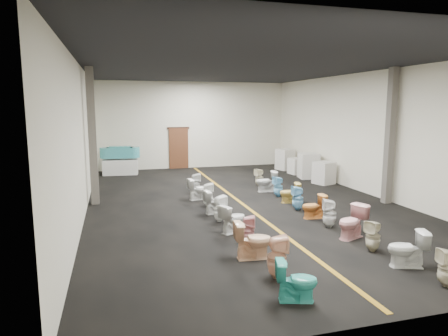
{
  "coord_description": "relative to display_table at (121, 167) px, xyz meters",
  "views": [
    {
      "loc": [
        -4.1,
        -12.74,
        3.26
      ],
      "look_at": [
        -0.27,
        1.0,
        1.03
      ],
      "focal_mm": 32.0,
      "sensor_mm": 36.0,
      "label": 1
    }
  ],
  "objects": [
    {
      "name": "toilet_right_6",
      "position": [
        5.23,
        -8.39,
        0.03
      ],
      "size": [
        0.38,
        0.37,
        0.77
      ],
      "primitive_type": "imported",
      "rotation": [
        0.0,
        0.0,
        -1.64
      ],
      "color": "#80C3E7",
      "rests_on": "floor"
    },
    {
      "name": "appliance_crate_d",
      "position": [
        8.21,
        -0.79,
        0.17
      ],
      "size": [
        0.95,
        0.95,
        1.06
      ],
      "primitive_type": "cube",
      "rotation": [
        0.0,
        0.0,
        0.34
      ],
      "color": "silver",
      "rests_on": "floor"
    },
    {
      "name": "toilet_left_6",
      "position": [
        2.65,
        -8.07,
        0.01
      ],
      "size": [
        0.76,
        0.49,
        0.73
      ],
      "primitive_type": "imported",
      "rotation": [
        0.0,
        0.0,
        1.69
      ],
      "color": "silver",
      "rests_on": "floor"
    },
    {
      "name": "toilet_right_8",
      "position": [
        5.38,
        -6.48,
        0.01
      ],
      "size": [
        0.39,
        0.38,
        0.75
      ],
      "primitive_type": "imported",
      "rotation": [
        0.0,
        0.0,
        -1.43
      ],
      "color": "#85D0F6",
      "rests_on": "floor"
    },
    {
      "name": "wall_right",
      "position": [
        8.81,
        -6.81,
        1.89
      ],
      "size": [
        0.0,
        16.0,
        16.0
      ],
      "primitive_type": "plane",
      "rotation": [
        1.57,
        0.0,
        -1.57
      ],
      "color": "beige",
      "rests_on": "ground"
    },
    {
      "name": "ceiling",
      "position": [
        3.81,
        -6.81,
        4.14
      ],
      "size": [
        16.0,
        16.0,
        0.0
      ],
      "primitive_type": "plane",
      "rotation": [
        3.14,
        0.0,
        0.0
      ],
      "color": "black",
      "rests_on": "ground"
    },
    {
      "name": "toilet_left_9",
      "position": [
        2.58,
        -5.31,
        0.04
      ],
      "size": [
        0.38,
        0.37,
        0.79
      ],
      "primitive_type": "imported",
      "rotation": [
        0.0,
        0.0,
        1.53
      ],
      "color": "silver",
      "rests_on": "floor"
    },
    {
      "name": "toilet_left_8",
      "position": [
        2.52,
        -6.13,
        0.02
      ],
      "size": [
        0.79,
        0.52,
        0.75
      ],
      "primitive_type": "imported",
      "rotation": [
        0.0,
        0.0,
        1.71
      ],
      "color": "white",
      "rests_on": "floor"
    },
    {
      "name": "column_left",
      "position": [
        -0.94,
        -5.81,
        1.89
      ],
      "size": [
        0.25,
        0.25,
        4.5
      ],
      "primitive_type": "cube",
      "color": "#59544C",
      "rests_on": "floor"
    },
    {
      "name": "wall_back",
      "position": [
        3.81,
        1.19,
        1.89
      ],
      "size": [
        10.0,
        0.0,
        10.0
      ],
      "primitive_type": "plane",
      "rotation": [
        1.57,
        0.0,
        0.0
      ],
      "color": "beige",
      "rests_on": "ground"
    },
    {
      "name": "toilet_right_4",
      "position": [
        5.24,
        -10.29,
        0.03
      ],
      "size": [
        0.46,
        0.46,
        0.79
      ],
      "primitive_type": "imported",
      "rotation": [
        0.0,
        0.0,
        -1.92
      ],
      "color": "silver",
      "rests_on": "floor"
    },
    {
      "name": "display_table",
      "position": [
        0.0,
        0.0,
        0.0
      ],
      "size": [
        1.68,
        0.95,
        0.72
      ],
      "primitive_type": "cube",
      "rotation": [
        0.0,
        0.0,
        -0.09
      ],
      "color": "silver",
      "rests_on": "floor"
    },
    {
      "name": "toilet_right_7",
      "position": [
        5.4,
        -7.43,
        -0.01
      ],
      "size": [
        0.74,
        0.51,
        0.69
      ],
      "primitive_type": "imported",
      "rotation": [
        0.0,
        0.0,
        -1.76
      ],
      "color": "#D9B755",
      "rests_on": "floor"
    },
    {
      "name": "wall_left",
      "position": [
        -1.19,
        -6.81,
        1.89
      ],
      "size": [
        0.0,
        16.0,
        16.0
      ],
      "primitive_type": "plane",
      "rotation": [
        1.57,
        0.0,
        1.57
      ],
      "color": "beige",
      "rests_on": "ground"
    },
    {
      "name": "toilet_right_9",
      "position": [
        5.3,
        -5.56,
        0.04
      ],
      "size": [
        0.83,
        0.53,
        0.8
      ],
      "primitive_type": "imported",
      "rotation": [
        0.0,
        0.0,
        -1.68
      ],
      "color": "silver",
      "rests_on": "floor"
    },
    {
      "name": "toilet_left_0",
      "position": [
        2.57,
        -13.8,
        -0.0
      ],
      "size": [
        0.78,
        0.58,
        0.71
      ],
      "primitive_type": "imported",
      "rotation": [
        0.0,
        0.0,
        1.28
      ],
      "color": "#33B1A5",
      "rests_on": "floor"
    },
    {
      "name": "appliance_crate_b",
      "position": [
        8.21,
        -3.36,
        0.21
      ],
      "size": [
        0.96,
        0.96,
        1.14
      ],
      "primitive_type": "cube",
      "rotation": [
        0.0,
        0.0,
        -0.18
      ],
      "color": "silver",
      "rests_on": "floor"
    },
    {
      "name": "toilet_left_5",
      "position": [
        2.53,
        -8.96,
        0.02
      ],
      "size": [
        0.42,
        0.41,
        0.76
      ],
      "primitive_type": "imported",
      "rotation": [
        0.0,
        0.0,
        1.8
      ],
      "color": "white",
      "rests_on": "floor"
    },
    {
      "name": "aisle_stripe",
      "position": [
        3.81,
        -6.81,
        -0.36
      ],
      "size": [
        0.12,
        15.6,
        0.01
      ],
      "primitive_type": "cube",
      "color": "#9C6E16",
      "rests_on": "floor"
    },
    {
      "name": "toilet_right_3",
      "position": [
        5.32,
        -11.22,
        0.06
      ],
      "size": [
        0.93,
        0.74,
        0.83
      ],
      "primitive_type": "imported",
      "rotation": [
        0.0,
        0.0,
        -1.19
      ],
      "color": "#EEA8AA",
      "rests_on": "floor"
    },
    {
      "name": "floor",
      "position": [
        3.81,
        -6.81,
        -0.36
      ],
      "size": [
        16.0,
        16.0,
        0.0
      ],
      "primitive_type": "plane",
      "color": "black",
      "rests_on": "ground"
    },
    {
      "name": "toilet_right_0",
      "position": [
        5.44,
        -14.04,
        -0.0
      ],
      "size": [
        0.39,
        0.39,
        0.71
      ],
      "primitive_type": "imported",
      "rotation": [
        0.0,
        0.0,
        -1.82
      ],
      "color": "beige",
      "rests_on": "floor"
    },
    {
      "name": "toilet_left_2",
      "position": [
        2.5,
        -11.82,
        0.05
      ],
      "size": [
        0.84,
        0.54,
        0.82
      ],
      "primitive_type": "imported",
      "rotation": [
        0.0,
        0.0,
        1.47
      ],
      "color": "#F8C196",
      "rests_on": "floor"
    },
    {
      "name": "toilet_right_2",
      "position": [
        5.25,
        -12.15,
        0.0
      ],
      "size": [
        0.43,
        0.43,
        0.72
      ],
      "primitive_type": "imported",
      "rotation": [
        0.0,
        0.0,
        -1.18
      ],
      "color": "beige",
      "rests_on": "floor"
    },
    {
      "name": "column_right",
      "position": [
        8.56,
        -8.31,
        1.89
      ],
      "size": [
        0.25,
        0.25,
        4.5
      ],
      "primitive_type": "cube",
      "color": "#59544C",
      "rests_on": "floor"
    },
    {
      "name": "toilet_right_10",
      "position": [
        5.39,
        -4.56,
        0.01
      ],
      "size": [
        0.42,
        0.42,
        0.73
      ],
      "primitive_type": "imported",
      "rotation": [
        0.0,
        0.0,
        -1.26
      ],
      "color": "#EEE5C1",
      "rests_on": "floor"
    },
    {
      "name": "bathtub",
      "position": [
        -0.0,
        0.0,
        0.71
      ],
      "size": [
        1.86,
        0.75,
        0.55
      ],
      "rotation": [
        0.0,
        0.0,
        -0.08
      ],
      "color": "teal",
      "rests_on": "display_table"
    },
    {
      "name": "toilet_left_3",
      "position": [
        2.67,
        -11.0,
        -0.0
      ],
      "size": [
        0.41,
        0.4,
        0.72
      ],
      "primitive_type": "imported",
      "rotation": [
        0.0,
        0.0,
        1.27
      ],
      "color": "pink",
      "rests_on": "floor"
    },
    {
      "name": "appliance_crate_c",
      "position": [
        8.21,
        -2.16,
        0.02
      ],
      "size": [
        0.76,
        0.76,
        0.76
      ],
      "primitive_type": "cube",
      "rotation": [
        0.0,
        0.0,
        0.15
      ],
      "color": "silver",
      "rests_on": "floor"
    },
    {
      "name": "toilet_left_4",
      "position": [
        2.62,
        -9.98,
        0.01
      ],
      "size": [
        0.84,
        0.68,
        0.75
      ],
      "primitive_type": "imported",
      "rotation": [
        0.0,
        0.0,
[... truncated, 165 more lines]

